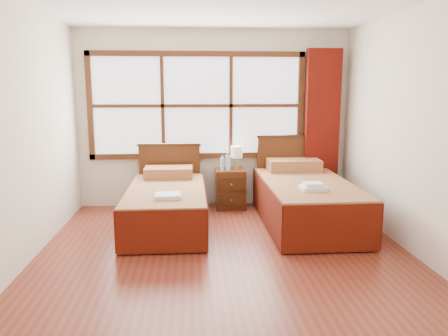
{
  "coord_description": "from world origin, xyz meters",
  "views": [
    {
      "loc": [
        -0.34,
        -4.26,
        1.75
      ],
      "look_at": [
        0.03,
        0.7,
        0.84
      ],
      "focal_mm": 35.0,
      "sensor_mm": 36.0,
      "label": 1
    }
  ],
  "objects": [
    {
      "name": "floor",
      "position": [
        0.0,
        0.0,
        0.0
      ],
      "size": [
        4.5,
        4.5,
        0.0
      ],
      "primitive_type": "plane",
      "color": "maroon",
      "rests_on": "ground"
    },
    {
      "name": "wall_back",
      "position": [
        0.0,
        2.25,
        1.3
      ],
      "size": [
        4.0,
        0.0,
        4.0
      ],
      "primitive_type": "plane",
      "rotation": [
        1.57,
        0.0,
        0.0
      ],
      "color": "silver",
      "rests_on": "floor"
    },
    {
      "name": "wall_left",
      "position": [
        -2.0,
        0.0,
        1.3
      ],
      "size": [
        0.0,
        4.5,
        4.5
      ],
      "primitive_type": "plane",
      "rotation": [
        1.57,
        0.0,
        1.57
      ],
      "color": "silver",
      "rests_on": "floor"
    },
    {
      "name": "wall_right",
      "position": [
        2.0,
        0.0,
        1.3
      ],
      "size": [
        0.0,
        4.5,
        4.5
      ],
      "primitive_type": "plane",
      "rotation": [
        1.57,
        0.0,
        -1.57
      ],
      "color": "silver",
      "rests_on": "floor"
    },
    {
      "name": "window",
      "position": [
        -0.25,
        2.21,
        1.5
      ],
      "size": [
        3.16,
        0.06,
        1.56
      ],
      "color": "white",
      "rests_on": "wall_back"
    },
    {
      "name": "curtain",
      "position": [
        1.6,
        2.11,
        1.17
      ],
      "size": [
        0.5,
        0.16,
        2.3
      ],
      "primitive_type": "cube",
      "color": "#601009",
      "rests_on": "wall_back"
    },
    {
      "name": "bed_left",
      "position": [
        -0.66,
        1.2,
        0.29
      ],
      "size": [
        0.99,
        2.01,
        0.96
      ],
      "color": "#361E0B",
      "rests_on": "floor"
    },
    {
      "name": "bed_right",
      "position": [
        1.14,
        1.2,
        0.33
      ],
      "size": [
        1.1,
        2.13,
        1.07
      ],
      "color": "#361E0B",
      "rests_on": "floor"
    },
    {
      "name": "nightstand",
      "position": [
        0.22,
        1.99,
        0.29
      ],
      "size": [
        0.43,
        0.43,
        0.58
      ],
      "color": "#4A2410",
      "rests_on": "floor"
    },
    {
      "name": "towels_left",
      "position": [
        -0.62,
        0.65,
        0.53
      ],
      "size": [
        0.3,
        0.27,
        0.05
      ],
      "rotation": [
        0.0,
        0.0,
        0.05
      ],
      "color": "white",
      "rests_on": "bed_left"
    },
    {
      "name": "towels_right",
      "position": [
        1.09,
        0.67,
        0.61
      ],
      "size": [
        0.3,
        0.26,
        0.09
      ],
      "rotation": [
        0.0,
        0.0,
        0.05
      ],
      "color": "white",
      "rests_on": "bed_right"
    },
    {
      "name": "lamp",
      "position": [
        0.32,
        2.09,
        0.81
      ],
      "size": [
        0.17,
        0.17,
        0.33
      ],
      "color": "gold",
      "rests_on": "nightstand"
    },
    {
      "name": "bottle_near",
      "position": [
        0.1,
        1.94,
        0.68
      ],
      "size": [
        0.06,
        0.06,
        0.22
      ],
      "color": "silver",
      "rests_on": "nightstand"
    },
    {
      "name": "bottle_far",
      "position": [
        0.19,
        1.94,
        0.7
      ],
      "size": [
        0.07,
        0.07,
        0.26
      ],
      "color": "silver",
      "rests_on": "nightstand"
    }
  ]
}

